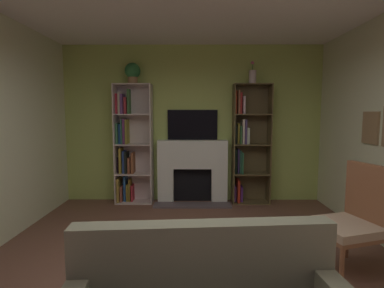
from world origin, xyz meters
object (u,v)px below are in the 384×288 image
bookshelf_left (129,147)px  vase_with_flowers (253,76)px  potted_plant (133,72)px  bookshelf_right (246,144)px  tv (193,125)px  fireplace (193,169)px  armchair (354,219)px

bookshelf_left → vase_with_flowers: bearing=-0.7°
bookshelf_left → potted_plant: size_ratio=5.77×
bookshelf_right → bookshelf_left: bearing=-179.9°
tv → bookshelf_right: (0.97, -0.09, -0.35)m
fireplace → vase_with_flowers: size_ratio=3.44×
tv → bookshelf_right: bookshelf_right is taller
bookshelf_right → armchair: size_ratio=1.92×
bookshelf_right → potted_plant: potted_plant is taller
fireplace → potted_plant: potted_plant is taller
fireplace → bookshelf_left: (-1.15, -0.00, 0.41)m
armchair → fireplace: bearing=123.8°
bookshelf_right → armchair: bearing=-74.7°
tv → armchair: size_ratio=0.82×
vase_with_flowers → potted_plant: bearing=180.0°
potted_plant → armchair: size_ratio=0.33×
tv → bookshelf_left: bookshelf_left is taller
fireplace → potted_plant: size_ratio=3.68×
vase_with_flowers → fireplace: bearing=178.6°
potted_plant → vase_with_flowers: (2.12, -0.00, -0.07)m
fireplace → armchair: 2.97m
bookshelf_left → bookshelf_right: same height
fireplace → armchair: fireplace is taller
bookshelf_right → armchair: bookshelf_right is taller
bookshelf_left → armchair: bookshelf_left is taller
vase_with_flowers → bookshelf_right: bearing=159.6°
tv → potted_plant: size_ratio=2.45×
fireplace → tv: 0.81m
bookshelf_left → bookshelf_right: (2.12, 0.01, 0.05)m
tv → vase_with_flowers: (1.06, -0.12, 0.86)m
fireplace → tv: tv is taller
bookshelf_right → vase_with_flowers: 1.21m
bookshelf_left → tv: bearing=4.7°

